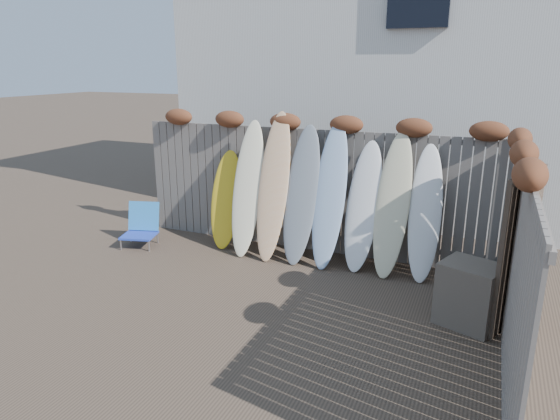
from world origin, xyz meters
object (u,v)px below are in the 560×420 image
at_px(lattice_panel, 518,249).
at_px(surfboard_0, 226,200).
at_px(beach_chair, 141,226).
at_px(wooden_crate, 470,294).

bearing_deg(lattice_panel, surfboard_0, -173.26).
relative_size(beach_chair, wooden_crate, 0.93).
distance_m(beach_chair, wooden_crate, 5.35).
bearing_deg(beach_chair, wooden_crate, -8.00).
distance_m(wooden_crate, surfboard_0, 4.16).
xyz_separation_m(beach_chair, lattice_panel, (5.76, -0.46, 0.59)).
xyz_separation_m(beach_chair, wooden_crate, (5.30, -0.75, 0.05)).
relative_size(beach_chair, lattice_panel, 0.39).
distance_m(beach_chair, lattice_panel, 5.81).
height_order(beach_chair, lattice_panel, lattice_panel).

